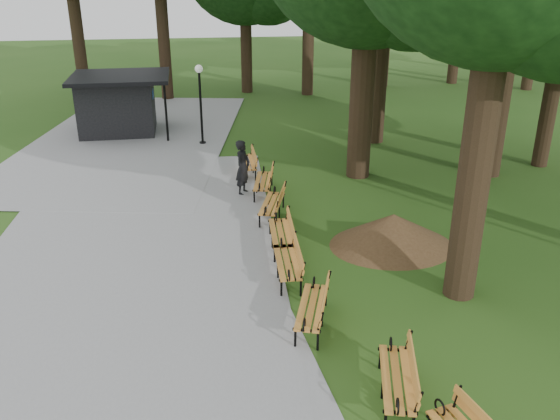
{
  "coord_description": "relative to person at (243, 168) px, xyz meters",
  "views": [
    {
      "loc": [
        -1.88,
        -10.89,
        6.99
      ],
      "look_at": [
        0.02,
        2.89,
        1.1
      ],
      "focal_mm": 37.74,
      "sensor_mm": 36.0,
      "label": 1
    }
  ],
  "objects": [
    {
      "name": "path",
      "position": [
        -3.38,
        -3.98,
        -0.87
      ],
      "size": [
        12.0,
        38.0,
        0.06
      ],
      "primitive_type": "cube",
      "color": "gray",
      "rests_on": "ground"
    },
    {
      "name": "bench_3",
      "position": [
        0.59,
        -5.71,
        -0.46
      ],
      "size": [
        0.71,
        1.92,
        0.88
      ],
      "primitive_type": null,
      "rotation": [
        0.0,
        0.0,
        -1.61
      ],
      "color": "orange",
      "rests_on": "ground"
    },
    {
      "name": "bench_4",
      "position": [
        0.66,
        -4.09,
        -0.46
      ],
      "size": [
        0.74,
        1.93,
        0.88
      ],
      "primitive_type": null,
      "rotation": [
        0.0,
        0.0,
        -1.62
      ],
      "color": "orange",
      "rests_on": "ground"
    },
    {
      "name": "bench_1",
      "position": [
        1.82,
        -10.11,
        -0.46
      ],
      "size": [
        1.08,
        2.0,
        0.88
      ],
      "primitive_type": null,
      "rotation": [
        0.0,
        0.0,
        -1.81
      ],
      "color": "orange",
      "rests_on": "ground"
    },
    {
      "name": "bench_6",
      "position": [
        0.64,
        -0.12,
        -0.46
      ],
      "size": [
        0.99,
        1.99,
        0.88
      ],
      "primitive_type": null,
      "rotation": [
        0.0,
        0.0,
        -1.76
      ],
      "color": "orange",
      "rests_on": "ground"
    },
    {
      "name": "person",
      "position": [
        0.0,
        0.0,
        0.0
      ],
      "size": [
        0.69,
        0.78,
        1.8
      ],
      "primitive_type": "imported",
      "rotation": [
        0.0,
        0.0,
        1.09
      ],
      "color": "black",
      "rests_on": "ground"
    },
    {
      "name": "kiosk",
      "position": [
        -4.83,
        8.13,
        0.38
      ],
      "size": [
        4.16,
        3.64,
        2.56
      ],
      "primitive_type": null,
      "rotation": [
        0.0,
        0.0,
        0.02
      ],
      "color": "black",
      "rests_on": "ground"
    },
    {
      "name": "dirt_mound",
      "position": [
        3.6,
        -4.33,
        -0.44
      ],
      "size": [
        2.78,
        2.78,
        0.91
      ],
      "primitive_type": "cone",
      "color": "#47301C",
      "rests_on": "ground"
    },
    {
      "name": "ground",
      "position": [
        0.62,
        -6.98,
        -0.9
      ],
      "size": [
        100.0,
        100.0,
        0.0
      ],
      "primitive_type": "plane",
      "color": "#254C15",
      "rests_on": "ground"
    },
    {
      "name": "bench_2",
      "position": [
        0.8,
        -7.71,
        -0.46
      ],
      "size": [
        1.18,
        2.0,
        0.88
      ],
      "primitive_type": null,
      "rotation": [
        0.0,
        0.0,
        -1.87
      ],
      "color": "orange",
      "rests_on": "ground"
    },
    {
      "name": "bench_5",
      "position": [
        0.68,
        -2.05,
        -0.46
      ],
      "size": [
        1.15,
        2.0,
        0.88
      ],
      "primitive_type": null,
      "rotation": [
        0.0,
        0.0,
        -1.86
      ],
      "color": "orange",
      "rests_on": "ground"
    },
    {
      "name": "lamp_post",
      "position": [
        -1.23,
        5.87,
        1.42
      ],
      "size": [
        0.32,
        0.32,
        3.24
      ],
      "color": "black",
      "rests_on": "ground"
    },
    {
      "name": "bench_7",
      "position": [
        0.28,
        1.89,
        -0.46
      ],
      "size": [
        0.65,
        1.9,
        0.88
      ],
      "primitive_type": null,
      "rotation": [
        0.0,
        0.0,
        -1.57
      ],
      "color": "orange",
      "rests_on": "ground"
    }
  ]
}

